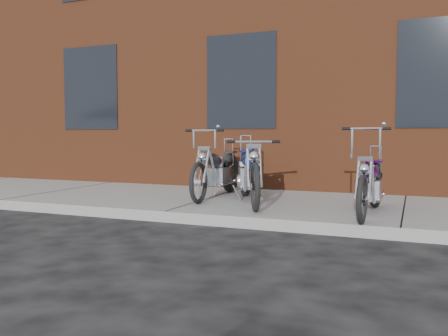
% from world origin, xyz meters
% --- Properties ---
extents(ground, '(120.00, 120.00, 0.00)m').
position_xyz_m(ground, '(0.00, 0.00, 0.00)').
color(ground, black).
rests_on(ground, ground).
extents(sidewalk, '(22.00, 3.00, 0.15)m').
position_xyz_m(sidewalk, '(0.00, 1.50, 0.07)').
color(sidewalk, gray).
rests_on(sidewalk, ground).
extents(building_brick, '(22.00, 10.00, 8.00)m').
position_xyz_m(building_brick, '(0.00, 8.00, 4.00)').
color(building_brick, brown).
rests_on(building_brick, ground).
extents(chopper_purple, '(0.49, 2.02, 1.13)m').
position_xyz_m(chopper_purple, '(2.60, 0.81, 0.51)').
color(chopper_purple, black).
rests_on(chopper_purple, sidewalk).
extents(chopper_blue, '(1.06, 2.18, 1.02)m').
position_xyz_m(chopper_blue, '(0.79, 1.24, 0.57)').
color(chopper_blue, black).
rests_on(chopper_blue, sidewalk).
extents(chopper_third, '(0.54, 2.21, 1.12)m').
position_xyz_m(chopper_third, '(0.08, 1.65, 0.55)').
color(chopper_third, black).
rests_on(chopper_third, sidewalk).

